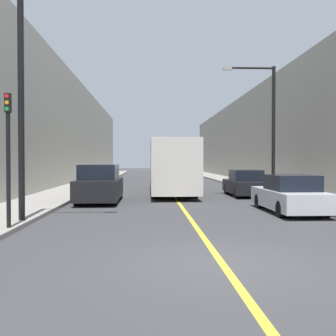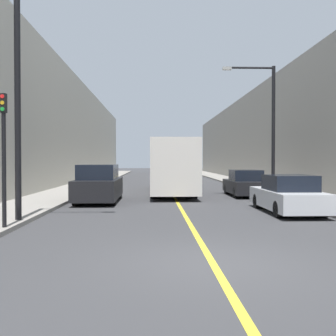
# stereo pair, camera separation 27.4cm
# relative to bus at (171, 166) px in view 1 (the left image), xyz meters

# --- Properties ---
(ground_plane) EXTENTS (200.00, 200.00, 0.00)m
(ground_plane) POSITION_rel_bus_xyz_m (0.07, -17.20, -1.73)
(ground_plane) COLOR #38383A
(sidewalk_left) EXTENTS (2.87, 72.00, 0.15)m
(sidewalk_left) POSITION_rel_bus_xyz_m (-6.65, 12.80, -1.66)
(sidewalk_left) COLOR gray
(sidewalk_left) RESTS_ON ground
(sidewalk_right) EXTENTS (2.87, 72.00, 0.15)m
(sidewalk_right) POSITION_rel_bus_xyz_m (6.78, 12.80, -1.66)
(sidewalk_right) COLOR gray
(sidewalk_right) RESTS_ON ground
(building_row_left) EXTENTS (4.00, 72.00, 9.82)m
(building_row_left) POSITION_rel_bus_xyz_m (-10.09, 12.80, 3.17)
(building_row_left) COLOR #B7B2A3
(building_row_left) RESTS_ON ground
(building_row_right) EXTENTS (4.00, 72.00, 8.76)m
(building_row_right) POSITION_rel_bus_xyz_m (10.22, 12.80, 2.64)
(building_row_right) COLOR gray
(building_row_right) RESTS_ON ground
(road_center_line) EXTENTS (0.16, 72.00, 0.01)m
(road_center_line) POSITION_rel_bus_xyz_m (0.07, 12.80, -1.73)
(road_center_line) COLOR gold
(road_center_line) RESTS_ON ground
(bus) EXTENTS (2.57, 11.69, 3.24)m
(bus) POSITION_rel_bus_xyz_m (0.00, 0.00, 0.00)
(bus) COLOR silver
(bus) RESTS_ON ground
(parked_suv_left) EXTENTS (1.98, 4.94, 1.87)m
(parked_suv_left) POSITION_rel_bus_xyz_m (-3.83, -5.51, -0.87)
(parked_suv_left) COLOR black
(parked_suv_left) RESTS_ON ground
(car_right_near) EXTENTS (1.88, 4.64, 1.50)m
(car_right_near) POSITION_rel_bus_xyz_m (4.20, -9.75, -1.06)
(car_right_near) COLOR silver
(car_right_near) RESTS_ON ground
(car_right_mid) EXTENTS (1.84, 4.29, 1.53)m
(car_right_mid) POSITION_rel_bus_xyz_m (4.21, -2.47, -1.05)
(car_right_mid) COLOR black
(car_right_mid) RESTS_ON ground
(street_lamp_left) EXTENTS (3.00, 0.24, 7.59)m
(street_lamp_left) POSITION_rel_bus_xyz_m (-5.23, -12.15, 2.79)
(street_lamp_left) COLOR black
(street_lamp_left) RESTS_ON sidewalk_left
(street_lamp_right) EXTENTS (3.00, 0.24, 7.23)m
(street_lamp_right) POSITION_rel_bus_xyz_m (5.35, -3.15, 2.60)
(street_lamp_right) COLOR black
(street_lamp_right) RESTS_ON sidewalk_right
(traffic_light) EXTENTS (0.16, 0.18, 3.84)m
(traffic_light) POSITION_rel_bus_xyz_m (-5.42, -13.63, 0.51)
(traffic_light) COLOR black
(traffic_light) RESTS_ON sidewalk_left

